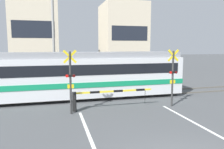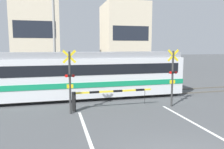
# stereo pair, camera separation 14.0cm
# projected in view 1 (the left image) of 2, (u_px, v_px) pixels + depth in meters

# --- Properties ---
(rail_track_near) EXTENTS (50.00, 0.10, 0.08)m
(rail_track_near) POSITION_uv_depth(u_px,v_px,m) (111.00, 98.00, 14.50)
(rail_track_near) COLOR #5B564C
(rail_track_near) RESTS_ON ground_plane
(rail_track_far) EXTENTS (50.00, 0.10, 0.08)m
(rail_track_far) POSITION_uv_depth(u_px,v_px,m) (106.00, 93.00, 15.87)
(rail_track_far) COLOR #5B564C
(rail_track_far) RESTS_ON ground_plane
(commuter_train) EXTENTS (19.84, 3.01, 3.04)m
(commuter_train) POSITION_uv_depth(u_px,v_px,m) (30.00, 75.00, 13.69)
(commuter_train) COLOR silver
(commuter_train) RESTS_ON ground_plane
(crossing_barrier_near) EXTENTS (4.46, 0.20, 1.03)m
(crossing_barrier_near) POSITION_uv_depth(u_px,v_px,m) (98.00, 96.00, 11.76)
(crossing_barrier_near) COLOR black
(crossing_barrier_near) RESTS_ON ground_plane
(crossing_barrier_far) EXTENTS (4.46, 0.20, 1.03)m
(crossing_barrier_far) POSITION_uv_depth(u_px,v_px,m) (116.00, 78.00, 18.24)
(crossing_barrier_far) COLOR black
(crossing_barrier_far) RESTS_ON ground_plane
(crossing_signal_left) EXTENTS (0.68, 0.15, 3.25)m
(crossing_signal_left) POSITION_uv_depth(u_px,v_px,m) (70.00, 79.00, 10.89)
(crossing_signal_left) COLOR #333333
(crossing_signal_left) RESTS_ON ground_plane
(crossing_signal_right) EXTENTS (0.68, 0.15, 3.25)m
(crossing_signal_right) POSITION_uv_depth(u_px,v_px,m) (173.00, 75.00, 12.34)
(crossing_signal_right) COLOR #333333
(crossing_signal_right) RESTS_ON ground_plane
(pedestrian) EXTENTS (0.38, 0.23, 1.73)m
(pedestrian) POSITION_uv_depth(u_px,v_px,m) (106.00, 72.00, 20.83)
(pedestrian) COLOR brown
(pedestrian) RESTS_ON ground_plane
(building_left_of_street) EXTENTS (5.58, 6.25, 9.76)m
(building_left_of_street) POSITION_uv_depth(u_px,v_px,m) (36.00, 35.00, 27.95)
(building_left_of_street) COLOR beige
(building_left_of_street) RESTS_ON ground_plane
(building_right_of_street) EXTENTS (5.74, 6.25, 9.27)m
(building_right_of_street) POSITION_uv_depth(u_px,v_px,m) (123.00, 38.00, 30.94)
(building_right_of_street) COLOR beige
(building_right_of_street) RESTS_ON ground_plane
(utility_pole_streetside) EXTENTS (0.22, 0.22, 7.71)m
(utility_pole_streetside) POSITION_uv_depth(u_px,v_px,m) (54.00, 41.00, 18.97)
(utility_pole_streetside) COLOR gray
(utility_pole_streetside) RESTS_ON ground_plane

